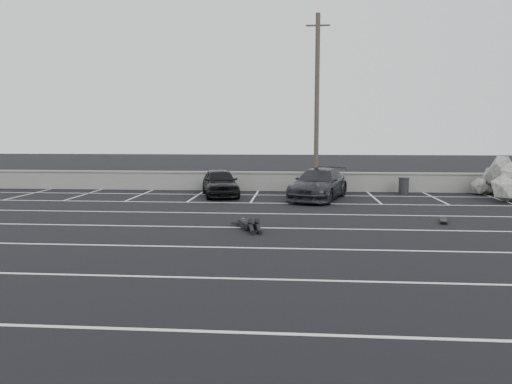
# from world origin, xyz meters

# --- Properties ---
(ground) EXTENTS (120.00, 120.00, 0.00)m
(ground) POSITION_xyz_m (0.00, 0.00, 0.00)
(ground) COLOR black
(ground) RESTS_ON ground
(seawall) EXTENTS (50.00, 0.45, 1.06)m
(seawall) POSITION_xyz_m (0.00, 14.00, 0.55)
(seawall) COLOR gray
(seawall) RESTS_ON ground
(stall_lines) EXTENTS (36.00, 20.05, 0.01)m
(stall_lines) POSITION_xyz_m (-0.08, 4.41, 0.00)
(stall_lines) COLOR silver
(stall_lines) RESTS_ON ground
(car_left) EXTENTS (2.64, 4.42, 1.41)m
(car_left) POSITION_xyz_m (-3.79, 11.41, 0.70)
(car_left) COLOR black
(car_left) RESTS_ON ground
(car_right) EXTENTS (3.47, 5.50, 1.48)m
(car_right) POSITION_xyz_m (1.20, 10.61, 0.74)
(car_right) COLOR #222227
(car_right) RESTS_ON ground
(utility_pole) EXTENTS (1.25, 0.25, 9.41)m
(utility_pole) POSITION_xyz_m (1.16, 13.20, 4.77)
(utility_pole) COLOR #4C4238
(utility_pole) RESTS_ON ground
(trash_bin) EXTENTS (0.66, 0.66, 0.88)m
(trash_bin) POSITION_xyz_m (5.78, 12.98, 0.45)
(trash_bin) COLOR #242426
(trash_bin) RESTS_ON ground
(person) EXTENTS (2.54, 3.08, 0.49)m
(person) POSITION_xyz_m (-1.57, 2.98, 0.25)
(person) COLOR black
(person) RESTS_ON ground
(skateboard) EXTENTS (0.43, 0.88, 0.10)m
(skateboard) POSITION_xyz_m (5.43, 4.51, 0.08)
(skateboard) COLOR black
(skateboard) RESTS_ON ground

